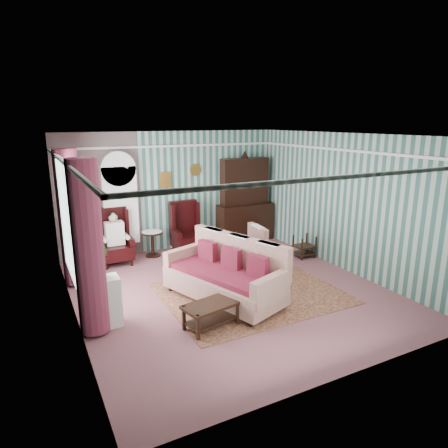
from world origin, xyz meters
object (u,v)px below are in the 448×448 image
wingback_left (115,237)px  coffee_table (211,315)px  sofa (224,275)px  dresser_hutch (245,197)px  nest_table (304,246)px  plant_stand (102,303)px  wingback_right (188,228)px  seated_woman (115,239)px  bookcase (120,211)px  floral_armchair (244,251)px  round_side_table (153,244)px

wingback_left → coffee_table: 3.64m
wingback_left → sofa: 3.06m
dresser_hutch → nest_table: size_ratio=4.37×
sofa → plant_stand: bearing=70.1°
dresser_hutch → wingback_right: 1.86m
plant_stand → wingback_left: bearing=73.8°
plant_stand → sofa: size_ratio=0.35×
seated_woman → nest_table: size_ratio=2.19×
wingback_right → wingback_left: bearing=180.0°
nest_table → coffee_table: 3.92m
seated_woman → coffee_table: 3.64m
bookcase → wingback_right: bearing=-14.6°
wingback_left → wingback_right: bearing=0.0°
wingback_right → coffee_table: bearing=-106.5°
sofa → floral_armchair: (0.98, 0.97, 0.02)m
wingback_right → nest_table: bearing=-33.7°
floral_armchair → sofa: bearing=139.5°
round_side_table → plant_stand: size_ratio=0.75×
round_side_table → nest_table: size_ratio=1.11×
floral_armchair → coffee_table: size_ratio=1.13×
bookcase → wingback_right: bookcase is taller
bookcase → nest_table: bearing=-26.9°
coffee_table → floral_armchair: bearing=47.7°
round_side_table → nest_table: round_side_table is taller
bookcase → coffee_table: bookcase is taller
dresser_hutch → seated_woman: 3.56m
bookcase → floral_armchair: bearing=-46.7°
wingback_left → seated_woman: bearing=0.0°
wingback_right → coffee_table: (-1.05, -3.55, -0.42)m
seated_woman → sofa: seated_woman is taller
seated_woman → nest_table: bearing=-20.8°
seated_woman → wingback_right: bearing=0.0°
dresser_hutch → sofa: bearing=-125.8°
wingback_left → nest_table: wingback_left is taller
sofa → coffee_table: (-0.62, -0.79, -0.27)m
bookcase → plant_stand: 3.39m
seated_woman → sofa: size_ratio=0.52×
wingback_left → seated_woman: (0.00, 0.00, -0.04)m
wingback_right → sofa: size_ratio=0.55×
plant_stand → seated_woman: bearing=73.8°
wingback_left → wingback_right: 1.75m
dresser_hutch → plant_stand: (-4.30, -3.02, -0.78)m
sofa → dresser_hutch: bearing=-55.4°
dresser_hutch → floral_armchair: size_ratio=2.39×
bookcase → coffee_table: 4.07m
bookcase → round_side_table: size_ratio=3.73×
plant_stand → floral_armchair: 3.25m
wingback_left → coffee_table: size_ratio=1.43×
wingback_right → sofa: (-0.43, -2.76, -0.15)m
dresser_hutch → round_side_table: size_ratio=3.93×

